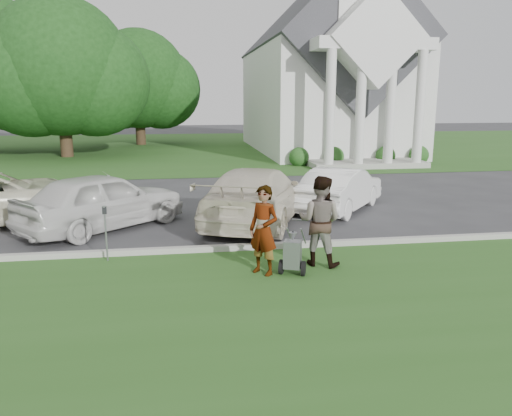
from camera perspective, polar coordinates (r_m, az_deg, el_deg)
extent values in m
plane|color=#333335|center=(11.54, -3.55, -5.76)|extent=(120.00, 120.00, 0.00)
cube|color=#2B561D|center=(8.75, -1.73, -11.80)|extent=(80.00, 7.00, 0.01)
cube|color=#2B561D|center=(38.11, -7.26, 6.89)|extent=(80.00, 30.00, 0.01)
cube|color=#9E9E93|center=(12.04, -3.79, -4.61)|extent=(80.00, 0.18, 0.15)
cube|color=white|center=(36.32, 7.40, 12.14)|extent=(9.00, 16.00, 7.00)
cube|color=#38383D|center=(36.48, 7.55, 17.64)|extent=(9.19, 17.00, 9.19)
cube|color=#9E9E93|center=(27.80, 12.42, 4.98)|extent=(6.20, 2.60, 0.30)
cylinder|color=white|center=(25.86, 8.46, 10.94)|extent=(0.50, 0.50, 6.00)
cylinder|color=white|center=(26.37, 11.84, 10.84)|extent=(0.50, 0.50, 6.00)
cylinder|color=white|center=(26.97, 15.09, 10.71)|extent=(0.50, 0.50, 6.00)
cylinder|color=white|center=(27.65, 18.18, 10.56)|extent=(0.50, 0.50, 6.00)
cube|color=white|center=(27.53, 13.20, 17.72)|extent=(6.20, 2.00, 0.60)
cube|color=white|center=(27.56, 13.23, 18.34)|extent=(5.09, 2.20, 5.09)
sphere|color=#1E4C19|center=(27.58, 4.94, 5.80)|extent=(1.10, 1.10, 1.10)
sphere|color=#1E4C19|center=(28.11, 8.92, 5.82)|extent=(1.10, 1.10, 1.10)
sphere|color=#1E4C19|center=(29.15, 14.58, 5.80)|extent=(1.10, 1.10, 1.10)
sphere|color=#1E4C19|center=(30.00, 18.12, 5.76)|extent=(1.10, 1.10, 1.10)
cylinder|color=#332316|center=(33.73, -20.94, 8.19)|extent=(0.76, 0.76, 3.20)
sphere|color=#163B12|center=(33.73, -21.47, 14.82)|extent=(8.40, 8.40, 8.40)
sphere|color=#163B12|center=(33.64, -18.01, 13.64)|extent=(6.89, 6.89, 6.89)
sphere|color=#163B12|center=(33.80, -24.35, 13.51)|extent=(7.22, 7.22, 7.22)
sphere|color=#163B12|center=(37.89, -26.30, 13.60)|extent=(7.54, 7.54, 7.54)
cylinder|color=#332316|center=(41.10, -13.08, 9.15)|extent=(0.76, 0.76, 3.00)
sphere|color=#163B12|center=(41.07, -13.34, 14.15)|extent=(7.60, 7.60, 7.60)
sphere|color=#163B12|center=(41.26, -10.82, 13.20)|extent=(6.23, 6.23, 6.23)
sphere|color=#163B12|center=(40.90, -15.51, 13.25)|extent=(6.54, 6.54, 6.54)
cylinder|color=black|center=(10.48, 2.91, -6.74)|extent=(0.19, 0.32, 0.32)
cylinder|color=black|center=(10.41, 5.43, -6.91)|extent=(0.19, 0.32, 0.32)
cylinder|color=#2D2D33|center=(10.45, 4.17, -6.83)|extent=(0.50, 0.24, 0.04)
cube|color=gray|center=(10.35, 4.19, -5.31)|extent=(0.43, 0.40, 0.58)
cone|color=gray|center=(10.24, 4.22, -3.26)|extent=(0.23, 0.23, 0.17)
cylinder|color=#2D2D33|center=(10.22, 4.23, -2.80)|extent=(0.04, 0.04, 0.06)
cylinder|color=gray|center=(10.78, 3.88, -3.14)|extent=(0.32, 0.73, 0.56)
cylinder|color=gray|center=(10.74, 5.44, -3.23)|extent=(0.32, 0.73, 0.56)
cylinder|color=gray|center=(11.06, 4.99, -1.34)|extent=(0.32, 0.16, 0.03)
imported|color=#999999|center=(10.25, 0.88, -2.64)|extent=(0.79, 0.80, 1.86)
imported|color=#999999|center=(10.90, 7.29, -1.54)|extent=(1.21, 1.13, 1.97)
cylinder|color=gray|center=(11.65, -16.75, -3.26)|extent=(0.04, 0.04, 1.11)
cube|color=#2D2D33|center=(11.50, -16.94, -0.25)|extent=(0.09, 0.06, 0.17)
cylinder|color=gray|center=(11.49, -16.96, 0.16)|extent=(0.08, 0.08, 0.03)
imported|color=silver|center=(14.52, -17.12, 0.81)|extent=(4.83, 4.65, 1.63)
imported|color=beige|center=(14.57, 0.03, 1.44)|extent=(4.27, 6.13, 1.65)
imported|color=white|center=(16.53, 9.68, 2.17)|extent=(3.84, 4.31, 1.42)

